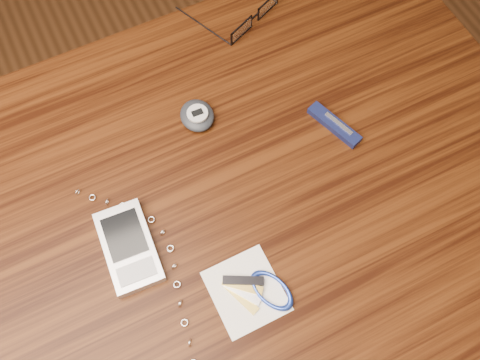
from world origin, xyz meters
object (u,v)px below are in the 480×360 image
Objects in this scene: pedometer at (197,115)px; pocket_knife at (334,125)px; desk at (215,240)px; pda_phone at (129,247)px; notepad_keys at (259,290)px; eyeglasses at (251,16)px.

pedometer is 0.65× the size of pocket_knife.
pda_phone is at bearing 176.87° from desk.
pda_phone is 1.15× the size of notepad_keys.
pedometer is 0.56× the size of notepad_keys.
desk is 0.19m from pedometer.
pedometer is at bearing 82.39° from notepad_keys.
pda_phone is at bearing -138.79° from pedometer.
eyeglasses reaches higher than desk.
pocket_knife reaches higher than notepad_keys.
eyeglasses reaches higher than pedometer.
pedometer reaches higher than pocket_knife.
notepad_keys is (-0.04, -0.27, -0.01)m from pedometer.
desk is 0.16m from notepad_keys.
desk is at bearing -125.64° from eyeglasses.
notepad_keys is (0.13, -0.12, -0.00)m from pda_phone.
pda_phone is 1.35× the size of pocket_knife.
desk is 6.38× the size of eyeglasses.
desk is 9.51× the size of notepad_keys.
pocket_knife is (0.02, -0.23, -0.01)m from eyeglasses.
pedometer is at bearing 149.93° from pocket_knife.
eyeglasses is 1.75× the size of pocket_knife.
pedometer is at bearing 72.98° from desk.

